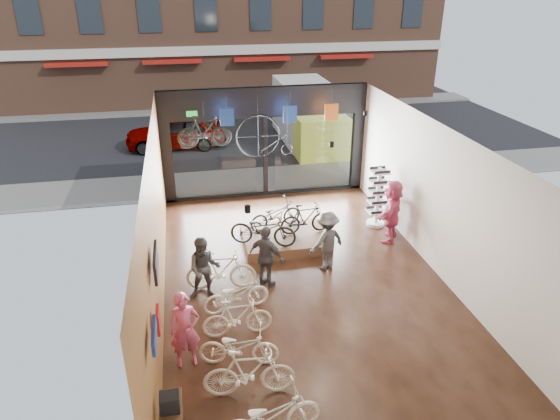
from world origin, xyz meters
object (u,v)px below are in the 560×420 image
object	(u,v)px
box_truck	(311,118)
floor_bike_2	(239,347)
floor_bike_1	(249,373)
customer_0	(185,330)
floor_bike_5	(221,270)
customer_1	(204,268)
floor_bike_4	(236,295)
customer_5	(392,211)
customer_3	(327,241)
customer_2	(266,257)
penny_farthing	(267,137)
display_bike_left	(263,229)
display_bike_mid	(306,219)
floor_bike_3	(237,317)
street_car	(176,132)
sunglasses_rack	(378,197)
display_bike_right	(275,215)
display_platform	(285,239)
hung_bike	(204,131)
floor_bike_0	(270,416)

from	to	relation	value
box_truck	floor_bike_2	xyz separation A→B (m)	(-4.90, -13.42, -0.91)
floor_bike_1	customer_0	distance (m)	1.56
floor_bike_5	customer_1	size ratio (longest dim) A/B	1.08
floor_bike_4	customer_5	size ratio (longest dim) A/B	0.83
floor_bike_2	box_truck	bearing A→B (deg)	-7.94
customer_1	customer_3	world-z (taller)	customer_3
floor_bike_5	customer_0	size ratio (longest dim) A/B	1.05
floor_bike_4	customer_3	world-z (taller)	customer_3
customer_3	customer_5	size ratio (longest dim) A/B	0.88
customer_2	customer_1	bearing A→B (deg)	50.66
customer_5	penny_farthing	xyz separation A→B (m)	(-3.15, 2.71, 1.57)
display_bike_left	display_bike_mid	world-z (taller)	display_bike_left
floor_bike_3	floor_bike_4	xyz separation A→B (m)	(0.08, 0.91, -0.05)
floor_bike_5	customer_2	world-z (taller)	customer_2
customer_3	penny_farthing	world-z (taller)	penny_farthing
street_car	display_bike_left	distance (m)	10.46
display_bike_mid	sunglasses_rack	bearing A→B (deg)	-78.61
box_truck	display_bike_right	distance (m)	8.88
sunglasses_rack	display_platform	bearing A→B (deg)	-179.93
customer_3	customer_5	world-z (taller)	customer_5
sunglasses_rack	floor_bike_2	bearing A→B (deg)	-145.19
customer_0	display_bike_right	bearing A→B (deg)	55.75
box_truck	street_car	bearing A→B (deg)	170.51
floor_bike_3	floor_bike_4	world-z (taller)	floor_bike_3
display_bike_right	hung_bike	bearing A→B (deg)	33.84
floor_bike_0	penny_farthing	world-z (taller)	penny_farthing
customer_1	customer_3	size ratio (longest dim) A/B	0.98
floor_bike_5	penny_farthing	bearing A→B (deg)	-17.34
floor_bike_2	customer_1	distance (m)	2.52
display_bike_right	customer_2	size ratio (longest dim) A/B	0.98
floor_bike_0	display_bike_mid	bearing A→B (deg)	-26.91
floor_bike_4	customer_5	bearing A→B (deg)	-72.33
sunglasses_rack	hung_bike	bearing A→B (deg)	153.28
customer_3	floor_bike_2	bearing A→B (deg)	25.47
customer_5	customer_3	bearing A→B (deg)	-29.46
floor_bike_2	display_platform	world-z (taller)	floor_bike_2
floor_bike_5	customer_5	xyz separation A→B (m)	(5.09, 1.61, 0.41)
floor_bike_3	customer_5	size ratio (longest dim) A/B	0.81
floor_bike_4	display_bike_left	distance (m)	2.64
display_bike_mid	penny_farthing	distance (m)	3.03
customer_5	hung_bike	world-z (taller)	hung_bike
floor_bike_1	customer_3	xyz separation A→B (m)	(2.61, 4.00, 0.31)
floor_bike_2	floor_bike_3	bearing A→B (deg)	7.38
display_bike_right	customer_0	size ratio (longest dim) A/B	0.99
floor_bike_0	customer_5	world-z (taller)	customer_5
floor_bike_2	display_bike_right	bearing A→B (deg)	-6.27
customer_5	display_bike_left	bearing A→B (deg)	-54.90
floor_bike_2	floor_bike_0	bearing A→B (deg)	-159.26
hung_bike	floor_bike_0	bearing A→B (deg)	-176.30
street_car	display_bike_left	bearing A→B (deg)	12.55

